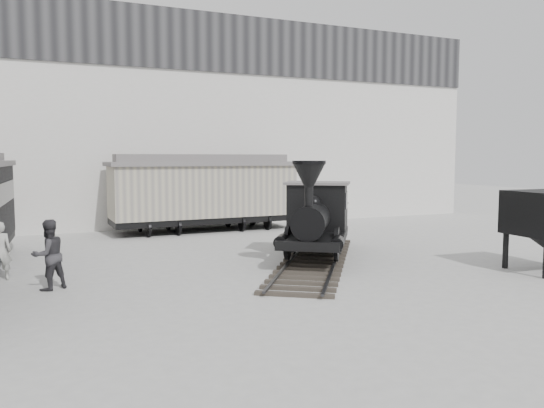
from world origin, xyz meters
name	(u,v)px	position (x,y,z in m)	size (l,w,h in m)	color
ground	(327,284)	(0.00, 0.00, 0.00)	(90.00, 90.00, 0.00)	#9E9E9B
north_wall	(191,121)	(0.00, 14.98, 5.55)	(34.00, 2.51, 11.00)	silver
locomotive	(316,224)	(1.53, 3.56, 1.26)	(7.11, 9.15, 3.40)	#342B27
boxcar	(204,191)	(-0.14, 12.09, 1.96)	(9.23, 3.11, 3.75)	black
visitor_a	(0,251)	(-8.56, 4.18, 0.87)	(0.64, 0.42, 1.74)	#B8B8B0
visitor_b	(49,255)	(-7.25, 2.45, 0.96)	(0.93, 0.73, 1.92)	#343236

